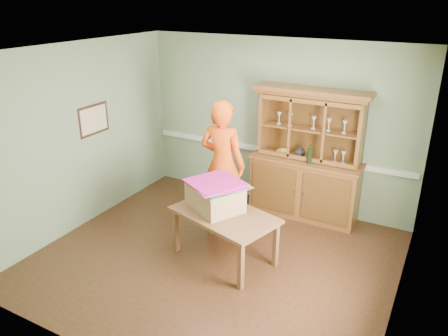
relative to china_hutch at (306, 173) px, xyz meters
The scene contains 14 objects.
floor 2.01m from the china_hutch, 109.24° to the right, with size 4.50×4.50×0.00m, color #462C16.
ceiling 2.73m from the china_hutch, 109.24° to the right, with size 4.50×4.50×0.00m, color white.
wall_back 0.92m from the china_hutch, 159.68° to the left, with size 4.50×4.50×0.00m, color gray.
wall_left 3.43m from the china_hutch, 148.30° to the right, with size 4.00×4.00×0.00m, color gray.
wall_right 2.49m from the china_hutch, 47.34° to the right, with size 4.00×4.00×0.00m, color gray.
wall_front 3.87m from the china_hutch, 99.31° to the right, with size 4.50×4.50×0.00m, color gray.
chair_rail 0.68m from the china_hutch, 161.75° to the left, with size 4.41×0.05×0.08m, color silver.
framed_map 3.31m from the china_hutch, 152.68° to the right, with size 0.03×0.60×0.46m.
window_panel 2.74m from the china_hutch, 52.12° to the right, with size 0.03×0.96×1.36m.
china_hutch is the anchor object (origin of this frame).
dining_table 1.77m from the china_hutch, 107.02° to the right, with size 1.51×1.14×0.67m.
cardboard_box 1.76m from the china_hutch, 113.38° to the right, with size 0.67×0.54×0.31m, color tan.
kite_stack 1.74m from the china_hutch, 113.63° to the right, with size 0.88×0.88×0.04m.
person 1.34m from the china_hutch, 139.32° to the right, with size 0.70×0.46×1.93m, color #F6550F.
Camera 1 is at (2.47, -4.31, 3.32)m, focal length 35.00 mm.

